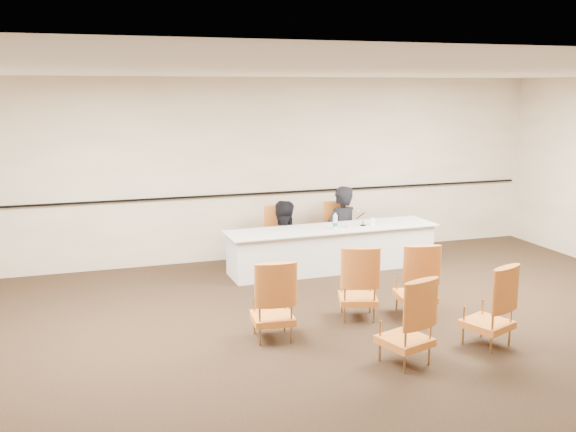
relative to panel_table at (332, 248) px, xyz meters
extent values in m
plane|color=black|center=(-0.81, -2.90, -0.34)|extent=(10.00, 10.00, 0.00)
plane|color=white|center=(-0.81, -2.90, 2.66)|extent=(10.00, 10.00, 0.00)
cube|color=beige|center=(-0.81, 1.10, 1.16)|extent=(10.00, 0.04, 3.00)
cube|color=black|center=(-0.81, 1.06, 0.76)|extent=(9.80, 0.04, 0.03)
imported|color=black|center=(0.37, 0.53, 0.01)|extent=(0.75, 0.63, 1.77)
imported|color=black|center=(-0.67, 0.50, -0.09)|extent=(0.89, 0.75, 1.62)
cube|color=silver|center=(0.44, -0.09, 0.34)|extent=(0.33, 0.26, 0.00)
cylinder|color=silver|center=(0.24, -0.08, 0.39)|extent=(0.07, 0.07, 0.10)
cylinder|color=white|center=(0.65, -0.07, 0.40)|extent=(0.08, 0.08, 0.12)
camera|label=1|loc=(-3.73, -9.10, 2.50)|focal=40.00mm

